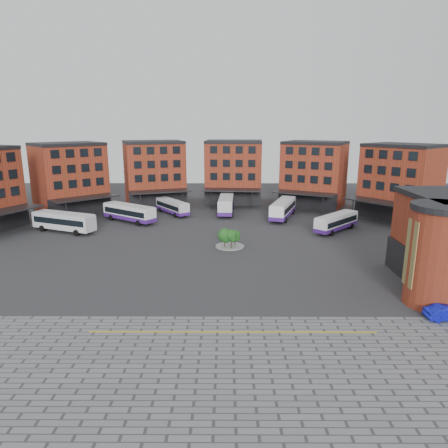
{
  "coord_description": "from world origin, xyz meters",
  "views": [
    {
      "loc": [
        1.36,
        -46.54,
        18.24
      ],
      "look_at": [
        1.11,
        10.29,
        4.0
      ],
      "focal_mm": 32.0,
      "sensor_mm": 36.0,
      "label": 1
    }
  ],
  "objects_px": {
    "bus_a": "(64,221)",
    "bus_d": "(226,204)",
    "bus_e": "(283,209)",
    "bus_f": "(336,222)",
    "bus_b": "(129,213)",
    "tree_island": "(229,237)",
    "blue_car": "(448,313)",
    "bus_c": "(172,207)"
  },
  "relations": [
    {
      "from": "bus_a",
      "to": "bus_c",
      "type": "xyz_separation_m",
      "value": [
        17.0,
        14.29,
        -0.41
      ]
    },
    {
      "from": "tree_island",
      "to": "blue_car",
      "type": "relative_size",
      "value": 1.03
    },
    {
      "from": "bus_a",
      "to": "bus_d",
      "type": "height_order",
      "value": "bus_d"
    },
    {
      "from": "tree_island",
      "to": "bus_d",
      "type": "relative_size",
      "value": 0.35
    },
    {
      "from": "tree_island",
      "to": "bus_c",
      "type": "relative_size",
      "value": 0.45
    },
    {
      "from": "bus_e",
      "to": "tree_island",
      "type": "bearing_deg",
      "value": -99.18
    },
    {
      "from": "tree_island",
      "to": "bus_f",
      "type": "height_order",
      "value": "tree_island"
    },
    {
      "from": "bus_e",
      "to": "blue_car",
      "type": "height_order",
      "value": "bus_e"
    },
    {
      "from": "tree_island",
      "to": "bus_c",
      "type": "xyz_separation_m",
      "value": [
        -11.69,
        23.32,
        -0.08
      ]
    },
    {
      "from": "bus_a",
      "to": "bus_b",
      "type": "xyz_separation_m",
      "value": [
        9.64,
        7.35,
        -0.19
      ]
    },
    {
      "from": "tree_island",
      "to": "blue_car",
      "type": "height_order",
      "value": "tree_island"
    },
    {
      "from": "bus_a",
      "to": "blue_car",
      "type": "bearing_deg",
      "value": -100.6
    },
    {
      "from": "tree_island",
      "to": "bus_e",
      "type": "distance_m",
      "value": 22.63
    },
    {
      "from": "bus_e",
      "to": "bus_f",
      "type": "height_order",
      "value": "bus_e"
    },
    {
      "from": "blue_car",
      "to": "bus_a",
      "type": "bearing_deg",
      "value": 53.78
    },
    {
      "from": "bus_b",
      "to": "bus_f",
      "type": "distance_m",
      "value": 38.48
    },
    {
      "from": "tree_island",
      "to": "blue_car",
      "type": "distance_m",
      "value": 31.04
    },
    {
      "from": "bus_b",
      "to": "bus_e",
      "type": "distance_m",
      "value": 30.14
    },
    {
      "from": "bus_d",
      "to": "blue_car",
      "type": "height_order",
      "value": "bus_d"
    },
    {
      "from": "bus_a",
      "to": "bus_e",
      "type": "xyz_separation_m",
      "value": [
        39.58,
        10.8,
        -0.1
      ]
    },
    {
      "from": "bus_a",
      "to": "bus_b",
      "type": "bearing_deg",
      "value": -30.3
    },
    {
      "from": "bus_c",
      "to": "bus_d",
      "type": "relative_size",
      "value": 0.77
    },
    {
      "from": "bus_c",
      "to": "bus_a",
      "type": "bearing_deg",
      "value": -175.7
    },
    {
      "from": "bus_a",
      "to": "tree_island",
      "type": "bearing_deg",
      "value": -85.11
    },
    {
      "from": "bus_a",
      "to": "bus_d",
      "type": "bearing_deg",
      "value": -39.05
    },
    {
      "from": "bus_c",
      "to": "bus_e",
      "type": "bearing_deg",
      "value": -44.52
    },
    {
      "from": "bus_f",
      "to": "blue_car",
      "type": "distance_m",
      "value": 32.86
    },
    {
      "from": "bus_c",
      "to": "blue_car",
      "type": "distance_m",
      "value": 56.61
    },
    {
      "from": "bus_a",
      "to": "bus_d",
      "type": "xyz_separation_m",
      "value": [
        28.24,
        15.39,
        -0.07
      ]
    },
    {
      "from": "bus_b",
      "to": "bus_f",
      "type": "relative_size",
      "value": 1.21
    },
    {
      "from": "bus_b",
      "to": "bus_c",
      "type": "distance_m",
      "value": 10.11
    },
    {
      "from": "bus_e",
      "to": "bus_f",
      "type": "relative_size",
      "value": 1.35
    },
    {
      "from": "bus_f",
      "to": "blue_car",
      "type": "xyz_separation_m",
      "value": [
        1.93,
        -32.79,
        -0.93
      ]
    },
    {
      "from": "bus_b",
      "to": "bus_f",
      "type": "bearing_deg",
      "value": -65.27
    },
    {
      "from": "bus_f",
      "to": "bus_a",
      "type": "bearing_deg",
      "value": -134.29
    },
    {
      "from": "bus_b",
      "to": "blue_car",
      "type": "relative_size",
      "value": 2.63
    },
    {
      "from": "bus_b",
      "to": "bus_c",
      "type": "height_order",
      "value": "bus_b"
    },
    {
      "from": "bus_b",
      "to": "bus_e",
      "type": "xyz_separation_m",
      "value": [
        29.94,
        3.45,
        0.09
      ]
    },
    {
      "from": "bus_d",
      "to": "bus_f",
      "type": "height_order",
      "value": "bus_d"
    },
    {
      "from": "bus_f",
      "to": "blue_car",
      "type": "height_order",
      "value": "bus_f"
    },
    {
      "from": "tree_island",
      "to": "blue_car",
      "type": "xyz_separation_m",
      "value": [
        20.78,
        -23.04,
        -0.96
      ]
    },
    {
      "from": "bus_c",
      "to": "bus_e",
      "type": "distance_m",
      "value": 22.85
    }
  ]
}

